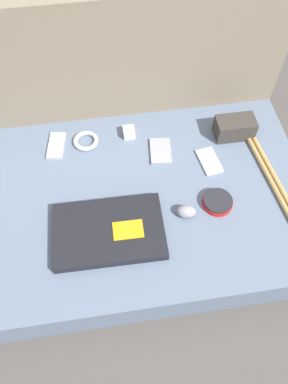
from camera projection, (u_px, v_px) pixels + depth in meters
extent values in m
plane|color=#4C4742|center=(144.00, 216.00, 1.33)|extent=(8.00, 8.00, 0.00)
cube|color=slate|center=(144.00, 206.00, 1.27)|extent=(1.08, 0.72, 0.14)
cube|color=#7F705B|center=(125.00, 63.00, 1.32)|extent=(1.08, 0.20, 0.59)
cube|color=black|center=(109.00, 231.00, 1.12)|extent=(0.34, 0.22, 0.03)
cube|color=orange|center=(128.00, 230.00, 1.10)|extent=(0.09, 0.06, 0.00)
ellipsoid|color=gray|center=(186.00, 211.00, 1.15)|extent=(0.07, 0.05, 0.04)
cylinder|color=red|center=(217.00, 203.00, 1.18)|extent=(0.10, 0.10, 0.02)
cylinder|color=#232328|center=(218.00, 201.00, 1.17)|extent=(0.09, 0.09, 0.01)
cube|color=#B7B7BC|center=(209.00, 161.00, 1.27)|extent=(0.08, 0.12, 0.01)
cube|color=#B7B7BC|center=(56.00, 146.00, 1.31)|extent=(0.07, 0.12, 0.01)
cube|color=#99999E|center=(161.00, 151.00, 1.30)|extent=(0.08, 0.12, 0.01)
cube|color=#38332D|center=(235.00, 128.00, 1.31)|extent=(0.14, 0.08, 0.07)
cube|color=silver|center=(129.00, 132.00, 1.33)|extent=(0.04, 0.04, 0.03)
torus|color=#B2B2B7|center=(86.00, 141.00, 1.32)|extent=(0.09, 0.09, 0.02)
cylinder|color=tan|center=(267.00, 174.00, 1.24)|extent=(0.06, 0.38, 0.02)
cylinder|color=tan|center=(273.00, 173.00, 1.24)|extent=(0.06, 0.38, 0.02)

